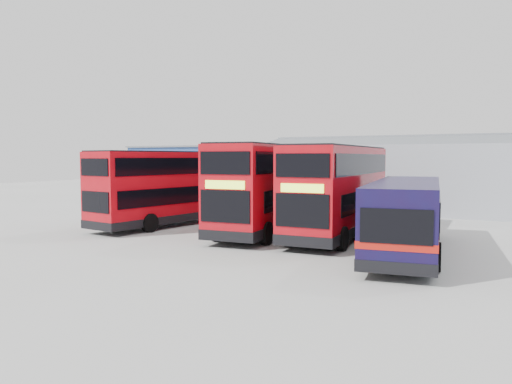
# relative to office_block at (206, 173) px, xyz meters

# --- Properties ---
(ground_plane) EXTENTS (120.00, 120.00, 0.00)m
(ground_plane) POSITION_rel_office_block_xyz_m (14.00, -17.99, -2.58)
(ground_plane) COLOR #9E9E99
(ground_plane) RESTS_ON ground
(office_block) EXTENTS (12.30, 8.32, 5.12)m
(office_block) POSITION_rel_office_block_xyz_m (0.00, 0.00, 0.00)
(office_block) COLOR navy
(office_block) RESTS_ON ground
(maintenance_shed) EXTENTS (30.50, 12.00, 5.89)m
(maintenance_shed) POSITION_rel_office_block_xyz_m (22.00, 2.01, 0.02)
(maintenance_shed) COLOR #9CA1AA
(maintenance_shed) RESTS_ON ground
(double_decker_left) EXTENTS (3.92, 10.77, 4.46)m
(double_decker_left) POSITION_rel_office_block_xyz_m (7.65, -15.40, -0.36)
(double_decker_left) COLOR #B50A13
(double_decker_left) RESTS_ON ground
(double_decker_centre) EXTENTS (3.76, 11.50, 4.78)m
(double_decker_centre) POSITION_rel_office_block_xyz_m (14.26, -14.97, -0.20)
(double_decker_centre) COLOR #B50A13
(double_decker_centre) RESTS_ON ground
(double_decker_right) EXTENTS (3.23, 11.17, 4.67)m
(double_decker_right) POSITION_rel_office_block_xyz_m (18.05, -14.72, -0.25)
(double_decker_right) COLOR #B50A13
(double_decker_right) RESTS_ON ground
(single_decker_blue) EXTENTS (4.20, 11.62, 3.09)m
(single_decker_blue) POSITION_rel_office_block_xyz_m (22.05, -17.70, -1.05)
(single_decker_blue) COLOR black
(single_decker_blue) RESTS_ON ground
(panel_van) EXTENTS (4.13, 5.72, 2.34)m
(panel_van) POSITION_rel_office_block_xyz_m (-4.03, -4.53, -1.27)
(panel_van) COLOR silver
(panel_van) RESTS_ON ground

